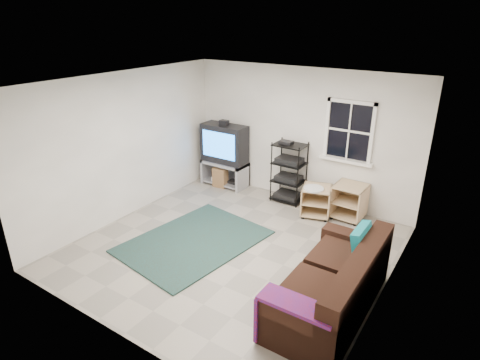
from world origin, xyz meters
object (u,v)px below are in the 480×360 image
Objects in this scene: av_rack at (289,176)px; sofa at (333,287)px; side_table_left at (350,200)px; tv_unit at (225,150)px; side_table_right at (316,198)px.

av_rack reaches higher than sofa.
side_table_left is at bearing 104.77° from sofa.
tv_unit is 2.82m from side_table_left.
av_rack reaches higher than side_table_right.
side_table_left is at bearing 0.40° from tv_unit.
side_table_left is (1.26, -0.01, -0.19)m from av_rack.
side_table_left is at bearing 25.21° from side_table_right.
av_rack is at bearing 179.69° from side_table_left.
av_rack is at bearing 127.01° from sofa.
tv_unit is 1.54m from av_rack.
side_table_right is (2.23, -0.24, -0.46)m from tv_unit.
side_table_right is 2.61m from sofa.
side_table_right is at bearing -20.48° from av_rack.
av_rack is 1.91× the size of side_table_right.
sofa is at bearing -75.23° from side_table_left.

